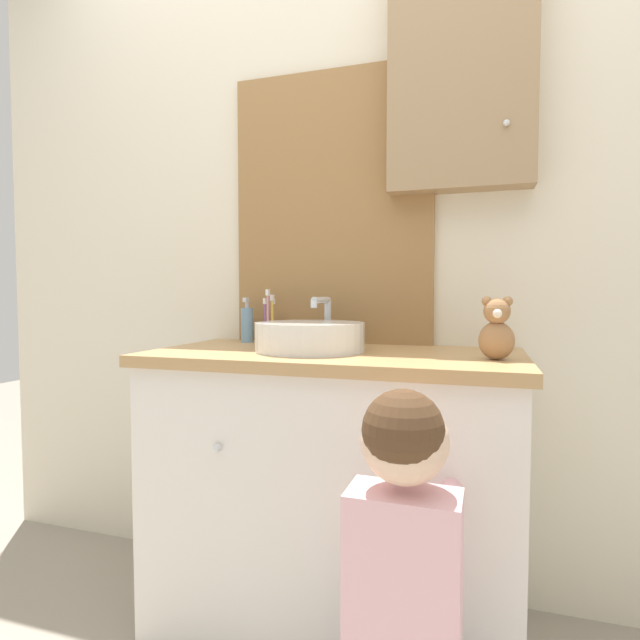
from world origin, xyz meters
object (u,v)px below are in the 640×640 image
object	(u,v)px
child_figure	(404,557)
sink_basin	(311,336)
toothbrush_holder	(269,331)
soap_dispenser	(247,324)
teddy_bear	(497,330)

from	to	relation	value
child_figure	sink_basin	bearing A→B (deg)	128.06
toothbrush_holder	soap_dispenser	xyz separation A→B (m)	(-0.09, -0.00, 0.02)
child_figure	soap_dispenser	bearing A→B (deg)	135.74
toothbrush_holder	teddy_bear	distance (m)	0.82
soap_dispenser	teddy_bear	bearing A→B (deg)	-16.04
sink_basin	child_figure	bearing A→B (deg)	-51.94
child_figure	teddy_bear	bearing A→B (deg)	65.56
toothbrush_holder	soap_dispenser	distance (m)	0.09
sink_basin	soap_dispenser	size ratio (longest dim) A/B	2.39
teddy_bear	sink_basin	bearing A→B (deg)	174.88
soap_dispenser	child_figure	bearing A→B (deg)	-44.26
toothbrush_holder	soap_dispenser	bearing A→B (deg)	-179.24
sink_basin	toothbrush_holder	size ratio (longest dim) A/B	2.02
soap_dispenser	child_figure	size ratio (longest dim) A/B	0.19
soap_dispenser	child_figure	world-z (taller)	soap_dispenser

